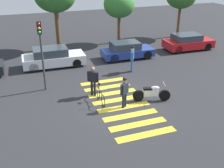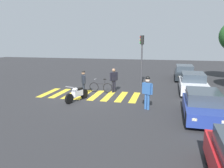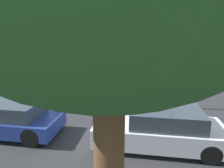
{
  "view_description": "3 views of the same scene",
  "coord_description": "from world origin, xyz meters",
  "views": [
    {
      "loc": [
        -5.02,
        -12.43,
        7.24
      ],
      "look_at": [
        -0.17,
        0.95,
        0.79
      ],
      "focal_mm": 44.34,
      "sensor_mm": 36.0,
      "label": 1
    },
    {
      "loc": [
        14.7,
        4.99,
        3.79
      ],
      "look_at": [
        0.57,
        1.72,
        0.96
      ],
      "focal_mm": 36.42,
      "sensor_mm": 36.0,
      "label": 2
    },
    {
      "loc": [
        -1.65,
        13.41,
        3.8
      ],
      "look_at": [
        -0.11,
        1.3,
        0.78
      ],
      "focal_mm": 30.84,
      "sensor_mm": 36.0,
      "label": 3
    }
  ],
  "objects": [
    {
      "name": "street_tree_far",
      "position": [
        4.33,
        11.44,
        3.48
      ],
      "size": [
        2.82,
        2.82,
        4.7
      ],
      "color": "brown",
      "rests_on": "ground_plane"
    },
    {
      "name": "pedestrian_bystander",
      "position": [
        2.48,
        4.14,
        1.1
      ],
      "size": [
        0.43,
        0.61,
        1.88
      ],
      "color": "#2D5999",
      "rests_on": "ground_plane"
    },
    {
      "name": "traffic_light_pole",
      "position": [
        -3.64,
        3.18,
        2.78
      ],
      "size": [
        0.28,
        0.35,
        4.13
      ],
      "color": "#38383D",
      "rests_on": "ground_plane"
    },
    {
      "name": "ground_plane",
      "position": [
        0.0,
        0.0,
        0.0
      ],
      "size": [
        60.0,
        60.0,
        0.0
      ],
      "primitive_type": "plane",
      "color": "#2B2B2D"
    },
    {
      "name": "officer_by_motorcycle",
      "position": [
        0.02,
        -0.45,
        1.0
      ],
      "size": [
        0.58,
        0.42,
        1.75
      ],
      "color": "#1E232D",
      "rests_on": "ground_plane"
    },
    {
      "name": "officer_on_foot",
      "position": [
        -1.13,
        1.45,
        1.02
      ],
      "size": [
        0.56,
        0.48,
        1.76
      ],
      "color": "black",
      "rests_on": "ground_plane"
    },
    {
      "name": "crosswalk_stripes",
      "position": [
        0.0,
        0.0,
        0.0
      ],
      "size": [
        2.91,
        6.75,
        0.01
      ],
      "color": "yellow",
      "rests_on": "ground_plane"
    },
    {
      "name": "leaning_bicycle",
      "position": [
        -0.99,
        0.51,
        0.39
      ],
      "size": [
        0.46,
        1.75,
        1.01
      ],
      "color": "black",
      "rests_on": "ground_plane"
    },
    {
      "name": "police_motorcycle",
      "position": [
        1.72,
        -0.27,
        0.46
      ],
      "size": [
        2.05,
        0.89,
        1.03
      ],
      "color": "black",
      "rests_on": "ground_plane"
    },
    {
      "name": "car_red_convertible",
      "position": [
        9.13,
        7.26,
        0.66
      ],
      "size": [
        4.25,
        1.99,
        1.36
      ],
      "color": "black",
      "rests_on": "ground_plane"
    },
    {
      "name": "car_blue_hatchback",
      "position": [
        3.24,
        6.92,
        0.64
      ],
      "size": [
        4.09,
        1.86,
        1.33
      ],
      "color": "black",
      "rests_on": "ground_plane"
    },
    {
      "name": "car_white_van",
      "position": [
        -2.54,
        7.08,
        0.67
      ],
      "size": [
        4.51,
        1.93,
        1.41
      ],
      "color": "black",
      "rests_on": "ground_plane"
    }
  ]
}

